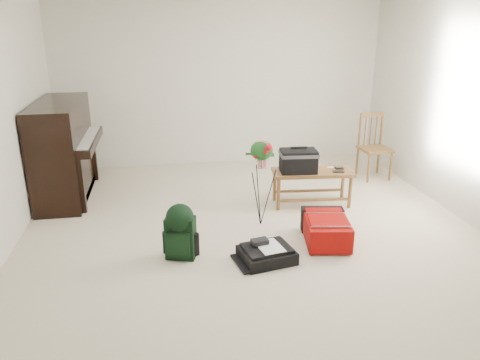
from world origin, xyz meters
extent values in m
cube|color=beige|center=(0.00, 0.00, 0.00)|extent=(5.00, 5.50, 0.01)
cube|color=silver|center=(0.00, 2.75, 1.25)|extent=(5.00, 0.04, 2.50)
cube|color=black|center=(-2.20, 1.60, 0.62)|extent=(0.55, 1.50, 1.25)
cube|color=black|center=(-1.90, 1.60, 0.73)|extent=(0.28, 1.30, 0.10)
cube|color=white|center=(-1.90, 1.60, 0.78)|extent=(0.22, 1.20, 0.02)
cube|color=black|center=(-2.15, 1.60, 0.05)|extent=(0.45, 1.30, 0.10)
cube|color=brown|center=(0.89, 0.79, 0.43)|extent=(1.02, 0.48, 0.04)
cylinder|color=brown|center=(0.45, 0.63, 0.20)|extent=(0.04, 0.04, 0.41)
cylinder|color=brown|center=(0.45, 0.95, 0.20)|extent=(0.04, 0.04, 0.41)
cylinder|color=brown|center=(1.34, 0.63, 0.20)|extent=(0.04, 0.04, 0.41)
cylinder|color=brown|center=(1.34, 0.95, 0.20)|extent=(0.04, 0.04, 0.41)
cube|color=brown|center=(2.09, 1.61, 0.43)|extent=(0.44, 0.44, 0.04)
cylinder|color=brown|center=(1.92, 1.44, 0.21)|extent=(0.03, 0.03, 0.42)
cylinder|color=brown|center=(1.92, 1.79, 0.21)|extent=(0.03, 0.03, 0.42)
cylinder|color=brown|center=(2.27, 1.44, 0.21)|extent=(0.03, 0.03, 0.42)
cylinder|color=brown|center=(2.27, 1.79, 0.21)|extent=(0.03, 0.03, 0.42)
cube|color=brown|center=(2.09, 1.79, 0.91)|extent=(0.37, 0.07, 0.06)
cylinder|color=brown|center=(1.92, 1.79, 0.68)|extent=(0.03, 0.03, 0.50)
cylinder|color=brown|center=(2.27, 1.79, 0.68)|extent=(0.03, 0.03, 0.50)
cube|color=#A70B07|center=(0.72, -0.24, 0.14)|extent=(0.53, 0.71, 0.25)
cube|color=black|center=(0.72, 0.01, 0.14)|extent=(0.47, 0.22, 0.27)
cube|color=#A70B07|center=(0.72, -0.28, 0.28)|extent=(0.44, 0.43, 0.02)
cube|color=silver|center=(0.72, -0.47, 0.28)|extent=(0.40, 0.08, 0.01)
cube|color=black|center=(0.02, -0.53, 0.06)|extent=(0.57, 0.49, 0.12)
cube|color=black|center=(0.02, -0.53, 0.14)|extent=(0.50, 0.42, 0.03)
cube|color=white|center=(0.04, -0.55, 0.16)|extent=(0.28, 0.34, 0.01)
cube|color=black|center=(-0.03, -0.47, 0.19)|extent=(0.18, 0.13, 0.05)
cube|color=black|center=(-0.80, -0.31, 0.21)|extent=(0.32, 0.25, 0.43)
cube|color=black|center=(-0.80, -0.42, 0.19)|extent=(0.23, 0.11, 0.25)
sphere|color=black|center=(-0.80, -0.31, 0.43)|extent=(0.28, 0.28, 0.28)
cube|color=black|center=(-0.87, -0.22, 0.21)|extent=(0.04, 0.04, 0.38)
cube|color=black|center=(-0.73, -0.22, 0.21)|extent=(0.04, 0.04, 0.38)
cylinder|color=black|center=(0.13, 0.31, 0.80)|extent=(0.01, 0.01, 0.27)
ellipsoid|color=#184F1B|center=(0.13, 0.31, 0.88)|extent=(0.25, 0.18, 0.23)
cube|color=red|center=(0.13, 0.29, 0.96)|extent=(0.13, 0.08, 0.07)
camera|label=1|loc=(-0.91, -4.48, 2.29)|focal=35.00mm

